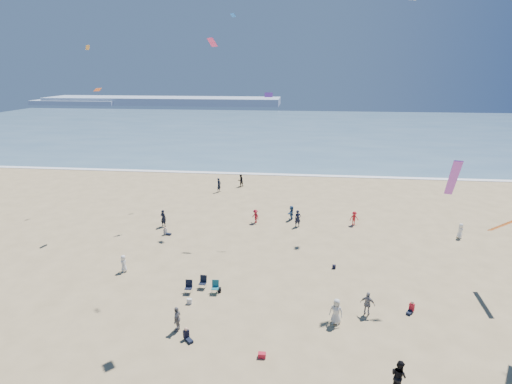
# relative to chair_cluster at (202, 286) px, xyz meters

# --- Properties ---
(ocean) EXTENTS (220.00, 100.00, 0.06)m
(ocean) POSITION_rel_chair_cluster_xyz_m (2.29, 85.42, -0.47)
(ocean) COLOR #476B84
(ocean) RESTS_ON ground
(surf_line) EXTENTS (220.00, 1.20, 0.08)m
(surf_line) POSITION_rel_chair_cluster_xyz_m (2.29, 35.42, -0.46)
(surf_line) COLOR white
(surf_line) RESTS_ON ground
(headland_far) EXTENTS (110.00, 20.00, 3.20)m
(headland_far) POSITION_rel_chair_cluster_xyz_m (-57.71, 160.42, 1.10)
(headland_far) COLOR #7A8EA8
(headland_far) RESTS_ON ground
(headland_near) EXTENTS (40.00, 14.00, 2.00)m
(headland_near) POSITION_rel_chair_cluster_xyz_m (-97.71, 155.42, 0.50)
(headland_near) COLOR #7A8EA8
(headland_near) RESTS_ON ground
(standing_flyers) EXTENTS (31.63, 41.17, 1.94)m
(standing_flyers) POSITION_rel_chair_cluster_xyz_m (5.87, 6.71, 0.35)
(standing_flyers) COLOR red
(standing_flyers) RESTS_ON ground
(seated_group) EXTENTS (22.37, 28.08, 0.84)m
(seated_group) POSITION_rel_chair_cluster_xyz_m (3.06, -4.96, -0.08)
(seated_group) COLOR white
(seated_group) RESTS_ON ground
(chair_cluster) EXTENTS (2.63, 1.43, 1.00)m
(chair_cluster) POSITION_rel_chair_cluster_xyz_m (0.00, 0.00, 0.00)
(chair_cluster) COLOR black
(chair_cluster) RESTS_ON ground
(white_tote) EXTENTS (0.35, 0.20, 0.40)m
(white_tote) POSITION_rel_chair_cluster_xyz_m (-0.53, -1.69, -0.30)
(white_tote) COLOR silver
(white_tote) RESTS_ON ground
(black_backpack) EXTENTS (0.30, 0.22, 0.38)m
(black_backpack) POSITION_rel_chair_cluster_xyz_m (1.28, 0.07, -0.31)
(black_backpack) COLOR black
(black_backpack) RESTS_ON ground
(cooler) EXTENTS (0.45, 0.30, 0.30)m
(cooler) POSITION_rel_chair_cluster_xyz_m (5.20, -6.68, -0.35)
(cooler) COLOR #B71A2C
(cooler) RESTS_ON ground
(navy_bag) EXTENTS (0.28, 0.18, 0.34)m
(navy_bag) POSITION_rel_chair_cluster_xyz_m (10.24, 4.81, -0.33)
(navy_bag) COLOR black
(navy_bag) RESTS_ON ground
(kites_aloft) EXTENTS (45.29, 40.00, 31.04)m
(kites_aloft) POSITION_rel_chair_cluster_xyz_m (11.85, 2.72, 15.07)
(kites_aloft) COLOR #ED6ECA
(kites_aloft) RESTS_ON ground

